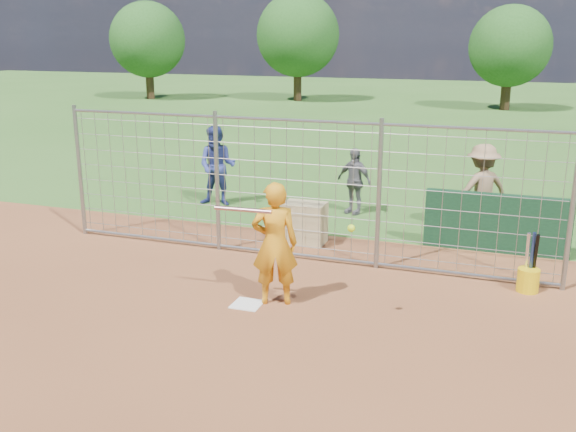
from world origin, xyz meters
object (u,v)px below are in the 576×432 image
at_px(bystander_a, 217,166).
at_px(equipment_bin, 304,223).
at_px(batter, 275,244).
at_px(bucket_with_bats, 528,277).
at_px(bystander_c, 481,189).
at_px(bystander_b, 354,181).

relative_size(bystander_a, equipment_bin, 2.34).
xyz_separation_m(batter, bystander_a, (-3.29, 4.96, -0.00)).
bearing_deg(batter, equipment_bin, -100.73).
bearing_deg(bucket_with_bats, batter, -154.27).
height_order(bystander_a, equipment_bin, bystander_a).
height_order(batter, equipment_bin, batter).
relative_size(batter, bystander_a, 1.00).
xyz_separation_m(equipment_bin, bucket_with_bats, (4.08, -1.16, -0.15)).
xyz_separation_m(bystander_c, equipment_bin, (-3.15, -1.82, -0.51)).
bearing_deg(bystander_b, equipment_bin, -77.95).
bearing_deg(bystander_c, bucket_with_bats, 73.80).
height_order(bystander_a, bucket_with_bats, bystander_a).
distance_m(batter, equipment_bin, 2.98).
distance_m(equipment_bin, bucket_with_bats, 4.24).
bearing_deg(bystander_a, bystander_b, -2.17).
bearing_deg(bystander_b, bucket_with_bats, -23.06).
bearing_deg(bystander_a, batter, -64.84).
bearing_deg(bystander_a, bucket_with_bats, -33.47).
height_order(bystander_b, bystander_c, bystander_c).
height_order(bystander_b, equipment_bin, bystander_b).
bearing_deg(bystander_c, bystander_a, -35.85).
relative_size(bystander_a, bucket_with_bats, 1.92).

